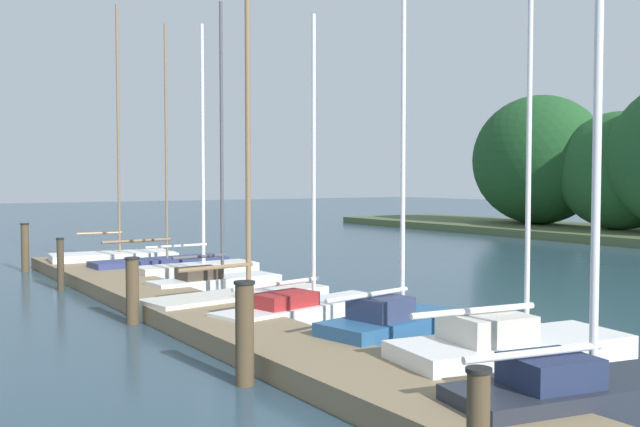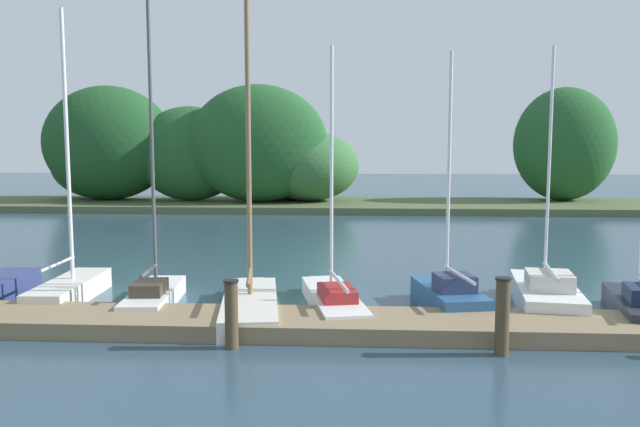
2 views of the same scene
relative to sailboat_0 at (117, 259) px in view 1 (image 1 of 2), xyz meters
name	(u,v)px [view 1 (image 1 of 2)]	position (x,y,z in m)	size (l,w,h in m)	color
dock_pier	(183,309)	(8.73, -1.31, -0.18)	(21.31, 1.80, 0.35)	#847051
sailboat_0	(117,259)	(0.00, 0.00, 0.00)	(1.81, 4.03, 8.41)	white
sailboat_1	(164,265)	(2.09, 0.79, -0.03)	(1.24, 4.31, 7.53)	navy
sailboat_2	(201,268)	(4.05, 1.13, 0.03)	(1.10, 3.61, 7.22)	silver
sailboat_3	(217,280)	(6.37, 0.56, 0.01)	(1.22, 3.60, 7.30)	white
sailboat_4	(244,294)	(8.78, 0.10, 0.02)	(1.82, 4.57, 7.82)	silver
sailboat_5	(307,308)	(10.68, 0.53, -0.05)	(1.81, 4.35, 6.19)	white
sailboat_6	(397,327)	(13.41, 0.64, 0.03)	(1.59, 3.22, 6.04)	#285684
sailboat_7	(517,352)	(15.76, 0.97, 0.03)	(1.83, 3.96, 6.21)	white
sailboat_8	(582,394)	(17.59, 0.05, 0.02)	(1.67, 3.49, 5.47)	#232833
mooring_piling_0	(25,247)	(-1.03, -2.56, 0.41)	(0.27, 0.27, 1.53)	#4C3D28
mooring_piling_1	(61,264)	(3.56, -2.57, 0.34)	(0.21, 0.21, 1.38)	#3D3323
mooring_piling_2	(132,290)	(8.85, -2.44, 0.32)	(0.30, 0.30, 1.34)	#4C3D28
mooring_piling_3	(245,333)	(13.95, -2.53, 0.39)	(0.30, 0.30, 1.47)	#4C3D28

